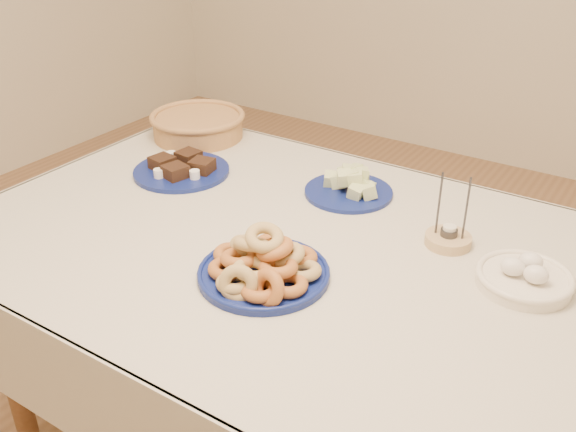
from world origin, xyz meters
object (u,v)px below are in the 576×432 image
object	(u,v)px
dining_table	(299,280)
brownie_plate	(182,169)
donut_platter	(263,266)
wicker_basket	(198,124)
candle_holder	(448,238)
egg_bowl	(524,277)
melon_plate	(351,186)

from	to	relation	value
dining_table	brownie_plate	world-z (taller)	brownie_plate
brownie_plate	donut_platter	bearing A→B (deg)	-31.63
wicker_basket	candle_holder	distance (m)	0.98
donut_platter	egg_bowl	bearing A→B (deg)	30.42
brownie_plate	candle_holder	distance (m)	0.81
egg_bowl	candle_holder	bearing A→B (deg)	159.25
melon_plate	wicker_basket	distance (m)	0.64
candle_holder	egg_bowl	size ratio (longest dim) A/B	0.79
candle_holder	egg_bowl	xyz separation A→B (m)	(0.20, -0.08, 0.00)
melon_plate	wicker_basket	size ratio (longest dim) A/B	0.63
dining_table	melon_plate	xyz separation A→B (m)	(-0.02, 0.31, 0.13)
egg_bowl	wicker_basket	bearing A→B (deg)	166.00
donut_platter	brownie_plate	distance (m)	0.61
dining_table	wicker_basket	world-z (taller)	wicker_basket
wicker_basket	dining_table	bearing A→B (deg)	-31.69
dining_table	melon_plate	world-z (taller)	melon_plate
candle_holder	egg_bowl	world-z (taller)	candle_holder
donut_platter	dining_table	bearing A→B (deg)	94.17
donut_platter	wicker_basket	xyz separation A→B (m)	(-0.67, 0.58, 0.01)
melon_plate	wicker_basket	world-z (taller)	same
melon_plate	candle_holder	xyz separation A→B (m)	(0.33, -0.11, -0.01)
wicker_basket	candle_holder	world-z (taller)	candle_holder
donut_platter	wicker_basket	world-z (taller)	donut_platter
egg_bowl	brownie_plate	bearing A→B (deg)	178.05
melon_plate	wicker_basket	xyz separation A→B (m)	(-0.63, 0.10, 0.02)
dining_table	donut_platter	size ratio (longest dim) A/B	4.89
brownie_plate	wicker_basket	bearing A→B (deg)	120.45
brownie_plate	wicker_basket	distance (m)	0.30
brownie_plate	candle_holder	size ratio (longest dim) A/B	1.81
donut_platter	wicker_basket	bearing A→B (deg)	139.37
donut_platter	candle_holder	distance (m)	0.46
wicker_basket	egg_bowl	size ratio (longest dim) A/B	1.70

